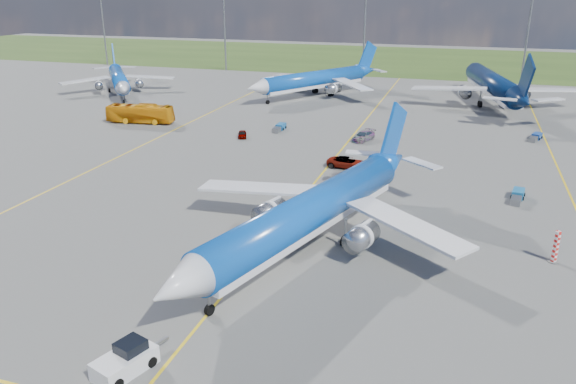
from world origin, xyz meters
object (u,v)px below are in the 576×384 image
(baggage_tug_e, at_px, (536,137))
(warning_post, at_px, (556,247))
(pushback_tug, at_px, (126,360))
(baggage_tug_w, at_px, (517,196))
(service_car_c, at_px, (363,136))
(service_car_a, at_px, (242,134))
(apron_bus, at_px, (140,114))
(baggage_tug_c, at_px, (279,128))
(service_car_b, at_px, (347,163))
(bg_jet_nnw, at_px, (314,96))
(bg_jet_n, at_px, (490,104))
(bg_jet_nw, at_px, (120,93))
(main_airliner, at_px, (308,249))

(baggage_tug_e, bearing_deg, warning_post, -73.70)
(pushback_tug, distance_m, baggage_tug_w, 47.95)
(service_car_c, distance_m, baggage_tug_w, 30.06)
(pushback_tug, xyz_separation_m, service_car_a, (-14.80, 56.86, -0.21))
(service_car_c, relative_size, baggage_tug_w, 1.13)
(apron_bus, xyz_separation_m, baggage_tug_c, (25.56, 2.29, -1.24))
(service_car_b, bearing_deg, baggage_tug_w, -100.18)
(bg_jet_nnw, height_order, baggage_tug_w, bg_jet_nnw)
(bg_jet_n, distance_m, pushback_tug, 100.61)
(bg_jet_nnw, xyz_separation_m, baggage_tug_c, (2.34, -31.87, 0.45))
(warning_post, distance_m, bg_jet_n, 73.08)
(apron_bus, bearing_deg, bg_jet_nw, 31.97)
(main_airliner, distance_m, baggage_tug_w, 27.77)
(bg_jet_nnw, distance_m, service_car_b, 52.19)
(main_airliner, xyz_separation_m, service_car_b, (-1.64, 25.55, 0.75))
(bg_jet_n, bearing_deg, bg_jet_nnw, -8.78)
(bg_jet_n, distance_m, baggage_tug_e, 28.65)
(warning_post, distance_m, pushback_tug, 37.42)
(bg_jet_nw, distance_m, baggage_tug_c, 50.51)
(bg_jet_nw, distance_m, bg_jet_n, 81.49)
(service_car_c, relative_size, baggage_tug_e, 1.17)
(main_airliner, bearing_deg, service_car_c, 110.36)
(bg_jet_nw, xyz_separation_m, apron_bus, (20.02, -24.06, 1.68))
(bg_jet_nnw, relative_size, baggage_tug_w, 9.02)
(bg_jet_nw, relative_size, service_car_c, 7.14)
(apron_bus, relative_size, service_car_c, 2.39)
(service_car_c, bearing_deg, baggage_tug_c, -169.67)
(baggage_tug_c, height_order, baggage_tug_e, baggage_tug_c)
(warning_post, bearing_deg, bg_jet_nw, 144.34)
(service_car_b, distance_m, service_car_c, 14.87)
(apron_bus, height_order, service_car_c, apron_bus)
(warning_post, height_order, apron_bus, apron_bus)
(service_car_a, bearing_deg, baggage_tug_c, 35.99)
(warning_post, relative_size, bg_jet_nnw, 0.07)
(service_car_b, bearing_deg, warning_post, -127.32)
(pushback_tug, relative_size, baggage_tug_c, 1.33)
(service_car_a, distance_m, service_car_b, 22.33)
(main_airliner, height_order, pushback_tug, main_airliner)
(bg_jet_nw, height_order, apron_bus, bg_jet_nw)
(bg_jet_n, relative_size, baggage_tug_e, 10.83)
(warning_post, distance_m, service_car_a, 53.69)
(warning_post, distance_m, main_airliner, 22.14)
(bg_jet_n, distance_m, service_car_c, 41.73)
(bg_jet_nw, bearing_deg, pushback_tug, -93.44)
(service_car_a, relative_size, baggage_tug_c, 0.77)
(bg_jet_nnw, distance_m, service_car_c, 38.32)
(apron_bus, bearing_deg, service_car_a, -108.95)
(apron_bus, xyz_separation_m, service_car_c, (40.46, -0.05, -0.95))
(warning_post, height_order, service_car_c, warning_post)
(bg_jet_nw, relative_size, service_car_a, 10.91)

